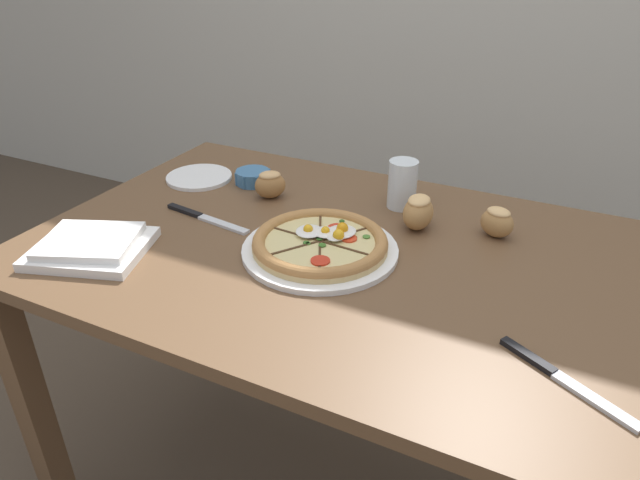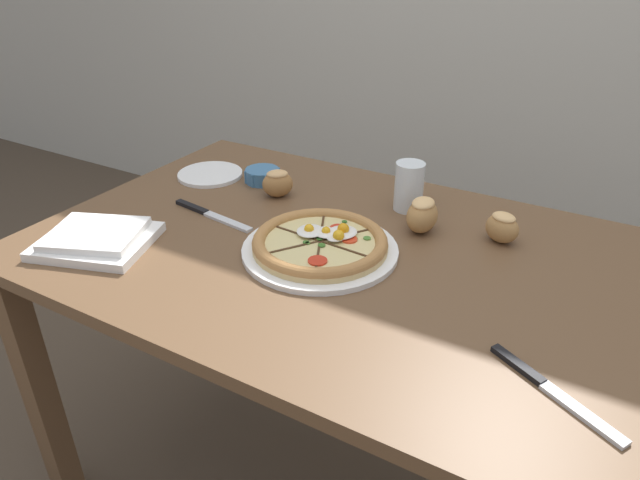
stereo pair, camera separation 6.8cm
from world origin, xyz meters
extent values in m
cube|color=brown|center=(0.00, 0.00, 0.75)|extent=(1.39, 0.87, 0.03)
cube|color=brown|center=(-0.64, -0.39, 0.37)|extent=(0.06, 0.06, 0.74)
cube|color=brown|center=(-0.64, 0.39, 0.37)|extent=(0.06, 0.06, 0.74)
cube|color=brown|center=(0.64, 0.39, 0.37)|extent=(0.06, 0.06, 0.74)
cylinder|color=white|center=(-0.05, -0.04, 0.77)|extent=(0.33, 0.33, 0.01)
cylinder|color=#DBB775|center=(-0.05, -0.04, 0.78)|extent=(0.29, 0.29, 0.01)
cylinder|color=#E0CC84|center=(-0.05, -0.04, 0.79)|extent=(0.24, 0.24, 0.00)
torus|color=#B27A42|center=(-0.05, -0.04, 0.79)|extent=(0.29, 0.29, 0.03)
cube|color=#472D19|center=(-0.02, -0.09, 0.79)|extent=(0.06, 0.11, 0.00)
cube|color=#472D19|center=(0.01, -0.04, 0.79)|extent=(0.12, 0.01, 0.00)
cube|color=#472D19|center=(-0.02, 0.01, 0.79)|extent=(0.07, 0.10, 0.00)
cube|color=#472D19|center=(-0.08, 0.02, 0.79)|extent=(0.06, 0.11, 0.00)
cube|color=#472D19|center=(-0.11, -0.03, 0.79)|extent=(0.12, 0.01, 0.00)
cube|color=#472D19|center=(-0.09, -0.09, 0.79)|extent=(0.07, 0.10, 0.00)
cylinder|color=red|center=(-0.04, 0.03, 0.79)|extent=(0.04, 0.04, 0.00)
cylinder|color=red|center=(0.00, 0.00, 0.79)|extent=(0.03, 0.03, 0.00)
cylinder|color=red|center=(-0.01, -0.11, 0.79)|extent=(0.04, 0.04, 0.00)
ellipsoid|color=white|center=(-0.05, -0.01, 0.80)|extent=(0.07, 0.06, 0.01)
sphere|color=#F4AD1E|center=(-0.05, -0.01, 0.81)|extent=(0.02, 0.02, 0.02)
ellipsoid|color=white|center=(-0.02, 0.01, 0.80)|extent=(0.08, 0.09, 0.01)
sphere|color=orange|center=(-0.02, 0.01, 0.81)|extent=(0.03, 0.03, 0.03)
ellipsoid|color=white|center=(-0.09, -0.02, 0.80)|extent=(0.07, 0.07, 0.01)
sphere|color=#F4AD1E|center=(-0.09, -0.02, 0.81)|extent=(0.02, 0.02, 0.02)
ellipsoid|color=white|center=(-0.02, -0.01, 0.80)|extent=(0.05, 0.06, 0.01)
sphere|color=#F4AD1E|center=(-0.02, -0.02, 0.81)|extent=(0.02, 0.02, 0.02)
cylinder|color=#386B23|center=(-0.07, -0.06, 0.80)|extent=(0.01, 0.01, 0.00)
cylinder|color=#477A2D|center=(0.03, 0.02, 0.80)|extent=(0.02, 0.02, 0.00)
cylinder|color=#386B23|center=(-0.02, 0.01, 0.80)|extent=(0.02, 0.02, 0.00)
cylinder|color=#386B23|center=(-0.05, -0.03, 0.80)|extent=(0.01, 0.01, 0.00)
cylinder|color=#2D5B1E|center=(0.01, 0.01, 0.80)|extent=(0.01, 0.01, 0.00)
cylinder|color=#386B23|center=(-0.09, 0.01, 0.80)|extent=(0.01, 0.01, 0.00)
cylinder|color=#2D5B1E|center=(-0.05, 0.07, 0.80)|extent=(0.01, 0.01, 0.00)
cylinder|color=#386B23|center=(-0.04, -0.05, 0.80)|extent=(0.02, 0.02, 0.00)
cylinder|color=#477A2D|center=(-0.07, -0.06, 0.80)|extent=(0.01, 0.01, 0.00)
cylinder|color=teal|center=(-0.38, 0.22, 0.78)|extent=(0.09, 0.09, 0.04)
cylinder|color=#AD1423|center=(-0.38, 0.22, 0.79)|extent=(0.07, 0.07, 0.02)
cylinder|color=teal|center=(-0.33, 0.22, 0.78)|extent=(0.01, 0.01, 0.03)
cylinder|color=teal|center=(-0.34, 0.25, 0.78)|extent=(0.01, 0.01, 0.03)
cylinder|color=teal|center=(-0.38, 0.26, 0.78)|extent=(0.01, 0.01, 0.03)
cylinder|color=teal|center=(-0.41, 0.25, 0.78)|extent=(0.01, 0.01, 0.03)
cylinder|color=teal|center=(-0.42, 0.22, 0.78)|extent=(0.01, 0.01, 0.03)
cylinder|color=teal|center=(-0.41, 0.18, 0.78)|extent=(0.01, 0.01, 0.03)
cylinder|color=teal|center=(-0.38, 0.17, 0.78)|extent=(0.01, 0.01, 0.03)
cylinder|color=teal|center=(-0.34, 0.18, 0.78)|extent=(0.01, 0.01, 0.03)
cube|color=white|center=(-0.49, -0.25, 0.78)|extent=(0.28, 0.26, 0.02)
cube|color=white|center=(-0.49, -0.25, 0.79)|extent=(0.24, 0.22, 0.02)
ellipsoid|color=#A3703D|center=(-0.29, 0.16, 0.80)|extent=(0.10, 0.10, 0.07)
ellipsoid|color=tan|center=(-0.29, 0.16, 0.83)|extent=(0.07, 0.07, 0.02)
ellipsoid|color=#B27F47|center=(0.10, 0.16, 0.80)|extent=(0.07, 0.09, 0.08)
ellipsoid|color=#EAB775|center=(0.10, 0.16, 0.84)|extent=(0.05, 0.06, 0.02)
ellipsoid|color=#B27F47|center=(0.27, 0.20, 0.80)|extent=(0.09, 0.08, 0.06)
ellipsoid|color=#EAB775|center=(0.27, 0.20, 0.83)|extent=(0.06, 0.06, 0.02)
cube|color=silver|center=(-0.31, -0.02, 0.77)|extent=(0.15, 0.04, 0.01)
cube|color=black|center=(-0.43, -0.01, 0.77)|extent=(0.11, 0.03, 0.01)
cube|color=silver|center=(0.50, -0.25, 0.77)|extent=(0.13, 0.08, 0.01)
cube|color=black|center=(0.40, -0.19, 0.77)|extent=(0.09, 0.06, 0.01)
cylinder|color=white|center=(0.03, 0.26, 0.83)|extent=(0.07, 0.07, 0.12)
cylinder|color=silver|center=(0.03, 0.26, 0.80)|extent=(0.06, 0.06, 0.07)
cylinder|color=white|center=(-0.53, 0.18, 0.77)|extent=(0.18, 0.18, 0.01)
camera|label=1|loc=(0.41, -0.98, 1.38)|focal=32.00mm
camera|label=2|loc=(0.47, -0.94, 1.38)|focal=32.00mm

